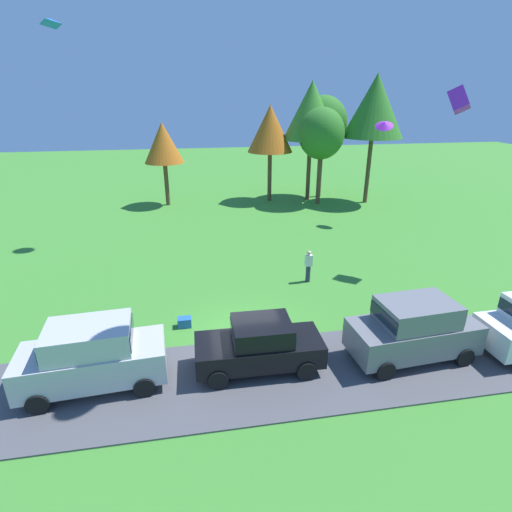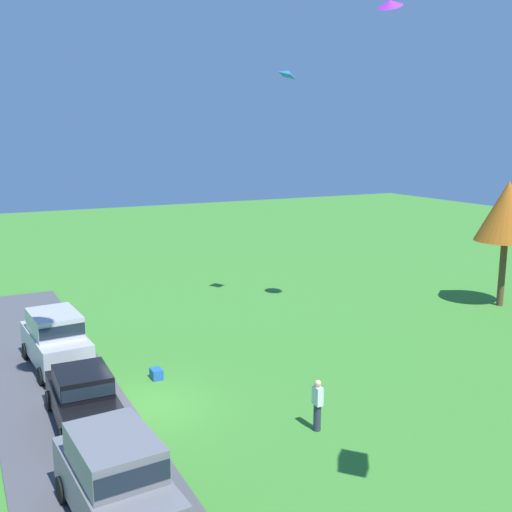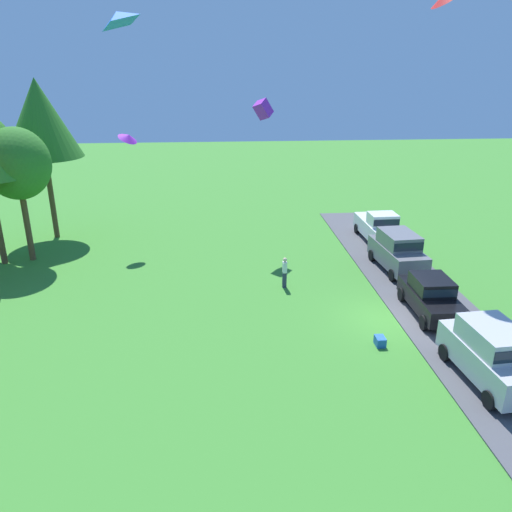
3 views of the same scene
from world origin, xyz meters
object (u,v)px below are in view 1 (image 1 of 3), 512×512
object	(u,v)px
car_sedan_mid_row	(260,344)
car_suv_near_entrance	(414,328)
kite_delta_topmost	(384,124)
person_beside_suv	(308,266)
tree_far_left	(323,123)
tree_center_back	(312,111)
tree_right_of_center	(163,143)
kite_box_mid_center	(459,100)
cooler_box	(184,322)
tree_left_of_center	(375,106)
kite_diamond_high_left	(51,22)
car_suv_by_flagpole	(92,354)
tree_lone_near	(270,129)
tree_far_right	(321,134)

from	to	relation	value
car_sedan_mid_row	car_suv_near_entrance	bearing A→B (deg)	-3.33
car_suv_near_entrance	kite_delta_topmost	xyz separation A→B (m)	(5.97, 15.85, 5.81)
person_beside_suv	tree_far_left	size ratio (longest dim) A/B	0.19
tree_center_back	tree_far_left	world-z (taller)	tree_center_back
tree_right_of_center	kite_box_mid_center	world-z (taller)	kite_box_mid_center
person_beside_suv	tree_center_back	distance (m)	18.58
tree_right_of_center	cooler_box	size ratio (longest dim) A/B	12.37
cooler_box	kite_delta_topmost	world-z (taller)	kite_delta_topmost
tree_left_of_center	kite_delta_topmost	size ratio (longest dim) A/B	8.65
tree_center_back	cooler_box	bearing A→B (deg)	-119.52
tree_far_left	kite_diamond_high_left	world-z (taller)	kite_diamond_high_left
car_sedan_mid_row	person_beside_suv	xyz separation A→B (m)	(3.73, 6.56, -0.16)
tree_right_of_center	kite_delta_topmost	world-z (taller)	kite_delta_topmost
tree_far_left	tree_left_of_center	xyz separation A→B (m)	(3.43, -2.78, 1.48)
car_suv_by_flagpole	kite_box_mid_center	xyz separation A→B (m)	(16.46, 7.07, 7.48)
tree_right_of_center	tree_lone_near	world-z (taller)	tree_lone_near
kite_diamond_high_left	car_suv_by_flagpole	bearing A→B (deg)	-77.82
tree_far_left	tree_left_of_center	bearing A→B (deg)	-39.07
cooler_box	kite_delta_topmost	distance (m)	19.97
kite_diamond_high_left	kite_delta_topmost	xyz separation A→B (m)	(19.70, 3.29, -5.20)
person_beside_suv	kite_box_mid_center	bearing A→B (deg)	4.14
car_suv_by_flagpole	person_beside_suv	distance (m)	11.33
car_suv_by_flagpole	tree_far_right	xyz separation A→B (m)	(14.64, 21.60, 4.64)
tree_right_of_center	kite_box_mid_center	size ratio (longest dim) A/B	6.86
car_suv_near_entrance	tree_lone_near	size ratio (longest dim) A/B	0.57
tree_center_back	tree_far_right	distance (m)	2.37
car_suv_near_entrance	tree_center_back	distance (m)	24.50
person_beside_suv	tree_right_of_center	size ratio (longest dim) A/B	0.25
car_sedan_mid_row	tree_far_left	size ratio (longest dim) A/B	0.49
tree_right_of_center	kite_delta_topmost	size ratio (longest dim) A/B	5.64
tree_far_right	kite_box_mid_center	size ratio (longest dim) A/B	8.00
car_suv_by_flagpole	tree_left_of_center	distance (m)	29.39
tree_right_of_center	car_suv_by_flagpole	bearing A→B (deg)	-93.97
tree_far_left	kite_diamond_high_left	distance (m)	22.51
tree_far_right	kite_diamond_high_left	world-z (taller)	kite_diamond_high_left
tree_center_back	tree_far_right	xyz separation A→B (m)	(0.49, -1.51, -1.76)
kite_diamond_high_left	car_sedan_mid_row	bearing A→B (deg)	-56.32
kite_box_mid_center	tree_left_of_center	bearing A→B (deg)	79.92
kite_delta_topmost	kite_diamond_high_left	bearing A→B (deg)	-170.53
kite_diamond_high_left	kite_box_mid_center	world-z (taller)	kite_diamond_high_left
tree_far_right	cooler_box	distance (m)	22.53
tree_right_of_center	cooler_box	xyz separation A→B (m)	(1.27, -20.22, -5.04)
tree_lone_near	kite_box_mid_center	xyz separation A→B (m)	(5.78, -16.42, 2.55)
tree_far_right	cooler_box	world-z (taller)	tree_far_right
tree_far_right	kite_diamond_high_left	xyz separation A→B (m)	(-17.28, -9.38, 6.37)
tree_far_left	person_beside_suv	bearing A→B (deg)	-109.79
tree_far_right	car_suv_near_entrance	bearing A→B (deg)	-99.20
tree_left_of_center	kite_box_mid_center	bearing A→B (deg)	-100.08
cooler_box	kite_box_mid_center	world-z (taller)	kite_box_mid_center
cooler_box	person_beside_suv	bearing A→B (deg)	27.47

